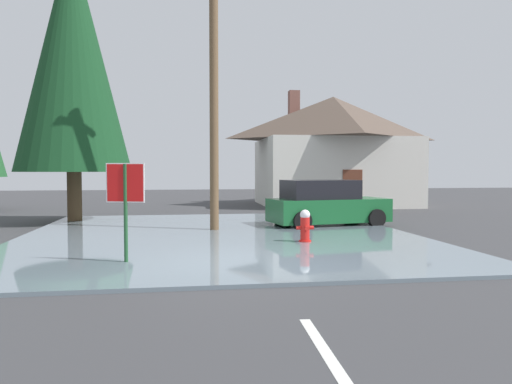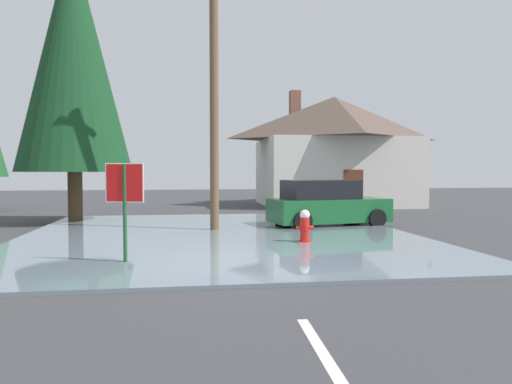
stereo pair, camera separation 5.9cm
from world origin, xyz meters
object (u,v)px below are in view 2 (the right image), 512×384
at_px(stop_sign_near, 125,192).
at_px(utility_pole, 214,78).
at_px(house, 334,149).
at_px(fire_hydrant, 305,227).
at_px(parked_car, 326,204).
at_px(pine_tree_mid_left, 73,55).

distance_m(stop_sign_near, utility_pole, 6.68).
bearing_deg(house, utility_pole, -123.55).
bearing_deg(utility_pole, fire_hydrant, -54.31).
xyz_separation_m(house, parked_car, (-3.52, -10.37, -2.39)).
bearing_deg(fire_hydrant, parked_car, 65.97).
bearing_deg(parked_car, pine_tree_mid_left, 163.13).
relative_size(house, pine_tree_mid_left, 0.83).
relative_size(house, parked_car, 2.03).
bearing_deg(parked_car, house, 71.26).
height_order(utility_pole, parked_car, utility_pole).
relative_size(fire_hydrant, pine_tree_mid_left, 0.09).
distance_m(stop_sign_near, fire_hydrant, 5.07).
bearing_deg(utility_pole, pine_tree_mid_left, 143.74).
xyz_separation_m(fire_hydrant, parked_car, (1.79, 4.01, 0.32)).
relative_size(utility_pole, pine_tree_mid_left, 0.88).
relative_size(stop_sign_near, parked_car, 0.49).
relative_size(stop_sign_near, utility_pole, 0.23).
height_order(stop_sign_near, pine_tree_mid_left, pine_tree_mid_left).
xyz_separation_m(stop_sign_near, utility_pole, (2.21, 5.33, 3.36)).
distance_m(fire_hydrant, parked_car, 4.41).
bearing_deg(stop_sign_near, parked_car, 45.36).
height_order(stop_sign_near, parked_car, stop_sign_near).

